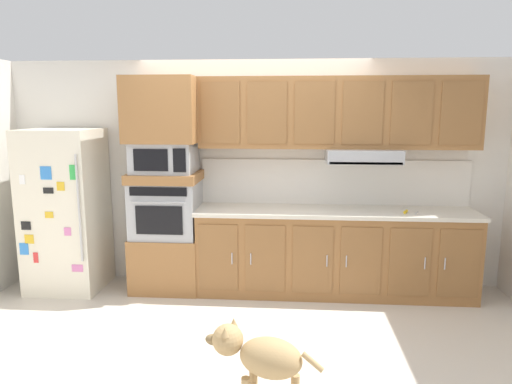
# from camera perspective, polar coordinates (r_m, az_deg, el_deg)

# --- Properties ---
(ground_plane) EXTENTS (9.60, 9.60, 0.00)m
(ground_plane) POSITION_cam_1_polar(r_m,az_deg,el_deg) (4.59, -1.33, -15.29)
(ground_plane) COLOR beige
(back_kitchen_wall) EXTENTS (6.20, 0.12, 2.50)m
(back_kitchen_wall) POSITION_cam_1_polar(r_m,az_deg,el_deg) (5.30, -0.18, 2.31)
(back_kitchen_wall) COLOR silver
(back_kitchen_wall) RESTS_ON ground
(refrigerator) EXTENTS (0.76, 0.73, 1.76)m
(refrigerator) POSITION_cam_1_polar(r_m,az_deg,el_deg) (5.51, -22.23, -2.06)
(refrigerator) COLOR silver
(refrigerator) RESTS_ON ground
(oven_base_cabinet) EXTENTS (0.74, 0.62, 0.60)m
(oven_base_cabinet) POSITION_cam_1_polar(r_m,az_deg,el_deg) (5.33, -10.66, -8.32)
(oven_base_cabinet) COLOR #996638
(oven_base_cabinet) RESTS_ON ground
(built_in_oven) EXTENTS (0.70, 0.62, 0.60)m
(built_in_oven) POSITION_cam_1_polar(r_m,az_deg,el_deg) (5.17, -10.89, -2.01)
(built_in_oven) COLOR #A8AAAF
(built_in_oven) RESTS_ON oven_base_cabinet
(appliance_mid_shelf) EXTENTS (0.74, 0.62, 0.10)m
(appliance_mid_shelf) POSITION_cam_1_polar(r_m,az_deg,el_deg) (5.11, -11.01, 1.83)
(appliance_mid_shelf) COLOR #996638
(appliance_mid_shelf) RESTS_ON built_in_oven
(microwave) EXTENTS (0.64, 0.54, 0.32)m
(microwave) POSITION_cam_1_polar(r_m,az_deg,el_deg) (5.09, -11.10, 4.17)
(microwave) COLOR #A8AAAF
(microwave) RESTS_ON appliance_mid_shelf
(appliance_upper_cabinet) EXTENTS (0.74, 0.62, 0.68)m
(appliance_upper_cabinet) POSITION_cam_1_polar(r_m,az_deg,el_deg) (5.06, -11.28, 9.81)
(appliance_upper_cabinet) COLOR #996638
(appliance_upper_cabinet) RESTS_ON microwave
(lower_cabinet_run) EXTENTS (2.90, 0.63, 0.88)m
(lower_cabinet_run) POSITION_cam_1_polar(r_m,az_deg,el_deg) (5.13, 9.49, -7.39)
(lower_cabinet_run) COLOR #996638
(lower_cabinet_run) RESTS_ON ground
(countertop_slab) EXTENTS (2.94, 0.64, 0.04)m
(countertop_slab) POSITION_cam_1_polar(r_m,az_deg,el_deg) (5.01, 9.64, -2.36)
(countertop_slab) COLOR silver
(countertop_slab) RESTS_ON lower_cabinet_run
(backsplash_panel) EXTENTS (2.94, 0.02, 0.50)m
(backsplash_panel) POSITION_cam_1_polar(r_m,az_deg,el_deg) (5.25, 9.45, 1.20)
(backsplash_panel) COLOR white
(backsplash_panel) RESTS_ON countertop_slab
(upper_cabinet_with_hood) EXTENTS (2.90, 0.48, 0.88)m
(upper_cabinet_with_hood) POSITION_cam_1_polar(r_m,az_deg,el_deg) (5.02, 10.06, 9.18)
(upper_cabinet_with_hood) COLOR #996638
(upper_cabinet_with_hood) RESTS_ON backsplash_panel
(screwdriver) EXTENTS (0.16, 0.16, 0.03)m
(screwdriver) POSITION_cam_1_polar(r_m,az_deg,el_deg) (5.02, 17.93, -2.30)
(screwdriver) COLOR yellow
(screwdriver) RESTS_ON countertop_slab
(dog) EXTENTS (0.81, 0.38, 0.56)m
(dog) POSITION_cam_1_polar(r_m,az_deg,el_deg) (3.27, 0.49, -19.36)
(dog) COLOR tan
(dog) RESTS_ON ground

